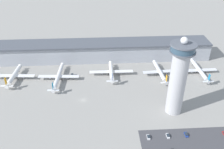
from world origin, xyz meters
TOP-DOWN VIEW (x-y plane):
  - ground_plane at (0.00, 0.00)m, footprint 1000.00×1000.00m
  - terminal_building at (0.00, 70.00)m, footprint 253.56×25.00m
  - control_tower at (68.78, -16.70)m, footprint 17.45×17.45m
  - airplane_gate_bravo at (-62.89, 34.61)m, footprint 36.68×36.24m
  - airplane_gate_charlie at (-22.85, 30.90)m, footprint 36.77×45.55m
  - airplane_gate_delta at (25.00, 36.45)m, footprint 40.31×34.93m
  - airplane_gate_echo at (69.70, 33.45)m, footprint 31.15×39.54m
  - airplane_gate_foxtrot at (107.74, 34.94)m, footprint 33.75×41.34m
  - service_truck_fuel at (-10.43, 36.55)m, footprint 7.53×3.00m
  - car_white_wagon at (45.13, -43.25)m, footprint 1.95×4.48m
  - car_silver_sedan at (58.38, -42.93)m, footprint 1.92×4.55m
  - car_green_van at (70.91, -42.45)m, footprint 1.93×4.59m

SIDE VIEW (x-z plane):
  - ground_plane at x=0.00m, z-range 0.00..0.00m
  - car_green_van at x=70.91m, z-range -0.17..1.33m
  - car_silver_sedan at x=58.38m, z-range -0.17..1.36m
  - car_white_wagon at x=45.13m, z-range -0.18..1.42m
  - service_truck_fuel at x=-10.43m, z-range -0.46..2.59m
  - airplane_gate_foxtrot at x=107.74m, z-range -1.85..9.18m
  - airplane_gate_charlie at x=-22.85m, z-range -1.67..9.93m
  - airplane_gate_bravo at x=-62.89m, z-range -2.01..10.41m
  - airplane_gate_delta at x=25.00m, z-range -1.67..10.11m
  - airplane_gate_echo at x=69.70m, z-range -1.50..10.27m
  - terminal_building at x=0.00m, z-range 0.10..18.76m
  - control_tower at x=68.78m, z-range 0.27..60.44m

